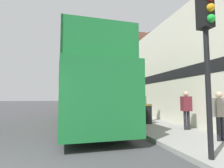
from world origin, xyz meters
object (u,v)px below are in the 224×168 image
pedestrian_third (142,104)px  lamp_post_second (103,78)px  pedestrian_nearest (220,111)px  pedestrian_second (186,106)px  tour_bus (83,93)px  parked_car_ahead_of_bus (84,106)px  traffic_signal (207,36)px  lamp_post_nearest (133,63)px  litter_bin (148,113)px

pedestrian_third → lamp_post_second: 8.08m
pedestrian_nearest → lamp_post_second: size_ratio=0.32×
pedestrian_second → lamp_post_second: 10.68m
tour_bus → pedestrian_second: size_ratio=6.45×
parked_car_ahead_of_bus → traffic_signal: (1.41, -15.31, 2.28)m
parked_car_ahead_of_bus → lamp_post_second: (1.67, -1.71, 2.80)m
parked_car_ahead_of_bus → traffic_signal: size_ratio=1.08×
pedestrian_nearest → lamp_post_nearest: lamp_post_nearest is taller
tour_bus → lamp_post_second: bearing=67.9°
pedestrian_nearest → pedestrian_second: (0.26, 1.98, 0.05)m
parked_car_ahead_of_bus → traffic_signal: traffic_signal is taller
tour_bus → lamp_post_second: lamp_post_second is taller
lamp_post_second → tour_bus: bearing=-110.7°
pedestrian_nearest → lamp_post_nearest: 4.76m
lamp_post_nearest → pedestrian_third: bearing=39.2°
pedestrian_nearest → litter_bin: size_ratio=1.53×
pedestrian_nearest → traffic_signal: size_ratio=0.41×
traffic_signal → pedestrian_second: bearing=60.3°
traffic_signal → litter_bin: size_ratio=3.74×
tour_bus → parked_car_ahead_of_bus: (0.83, 8.34, -1.10)m
parked_car_ahead_of_bus → pedestrian_nearest: size_ratio=2.65×
tour_bus → traffic_signal: size_ratio=2.77×
parked_car_ahead_of_bus → litter_bin: (2.46, -9.95, -0.00)m
parked_car_ahead_of_bus → pedestrian_third: bearing=-75.2°
parked_car_ahead_of_bus → pedestrian_nearest: pedestrian_nearest is taller
traffic_signal → lamp_post_second: (0.26, 13.60, 0.52)m
tour_bus → parked_car_ahead_of_bus: 8.46m
parked_car_ahead_of_bus → pedestrian_second: pedestrian_second is taller
pedestrian_nearest → tour_bus: bearing=124.5°
traffic_signal → litter_bin: 5.92m
pedestrian_third → lamp_post_nearest: lamp_post_nearest is taller
lamp_post_second → litter_bin: 8.74m
tour_bus → lamp_post_second: (2.51, 6.63, 1.70)m
pedestrian_nearest → litter_bin: bearing=98.2°
parked_car_ahead_of_bus → pedestrian_second: bearing=-73.9°
pedestrian_second → lamp_post_nearest: size_ratio=0.35×
parked_car_ahead_of_bus → lamp_post_nearest: size_ratio=0.90×
pedestrian_third → lamp_post_nearest: size_ratio=0.37×
pedestrian_second → traffic_signal: size_ratio=0.43×
pedestrian_second → traffic_signal: traffic_signal is taller
tour_bus → lamp_post_nearest: lamp_post_nearest is taller
parked_car_ahead_of_bus → pedestrian_nearest: (3.04, -13.98, 0.40)m
lamp_post_second → pedestrian_nearest: bearing=-83.6°
pedestrian_nearest → pedestrian_third: size_ratio=0.92×
parked_car_ahead_of_bus → lamp_post_second: size_ratio=0.86×
tour_bus → pedestrian_nearest: size_ratio=6.77×
pedestrian_nearest → pedestrian_second: 1.99m
pedestrian_second → pedestrian_third: 2.75m
pedestrian_third → litter_bin: pedestrian_third is taller
tour_bus → traffic_signal: 7.42m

